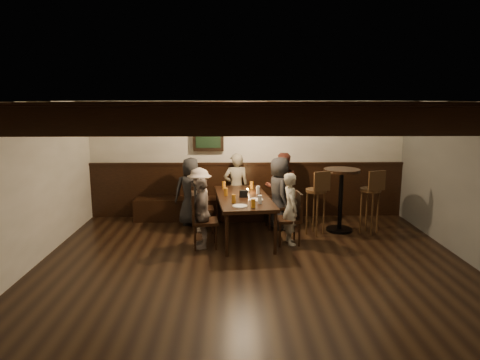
{
  "coord_description": "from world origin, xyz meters",
  "views": [
    {
      "loc": [
        -0.33,
        -5.29,
        2.43
      ],
      "look_at": [
        -0.2,
        1.3,
        1.18
      ],
      "focal_mm": 32.0,
      "sensor_mm": 36.0,
      "label": 1
    }
  ],
  "objects_px": {
    "chair_right_near": "(277,214)",
    "person_bench_left": "(191,191)",
    "chair_right_far": "(289,228)",
    "person_right_near": "(279,193)",
    "dining_table": "(243,200)",
    "bar_stool_right": "(370,210)",
    "person_bench_right": "(282,187)",
    "bar_stool_left": "(316,211)",
    "person_left_near": "(200,200)",
    "chair_left_near": "(202,217)",
    "person_bench_centre": "(236,187)",
    "chair_left_far": "(204,231)",
    "high_top_table": "(341,191)",
    "person_left_far": "(202,213)",
    "person_right_far": "(291,209)"
  },
  "relations": [
    {
      "from": "chair_right_near",
      "to": "person_bench_left",
      "type": "height_order",
      "value": "person_bench_left"
    },
    {
      "from": "chair_right_far",
      "to": "person_right_near",
      "type": "distance_m",
      "value": 0.99
    },
    {
      "from": "dining_table",
      "to": "bar_stool_right",
      "type": "bearing_deg",
      "value": -2.05
    },
    {
      "from": "person_bench_left",
      "to": "person_bench_right",
      "type": "height_order",
      "value": "person_bench_right"
    },
    {
      "from": "dining_table",
      "to": "person_bench_left",
      "type": "distance_m",
      "value": 1.27
    },
    {
      "from": "chair_right_near",
      "to": "bar_stool_left",
      "type": "xyz_separation_m",
      "value": [
        0.65,
        -0.41,
        0.17
      ]
    },
    {
      "from": "dining_table",
      "to": "bar_stool_right",
      "type": "distance_m",
      "value": 2.33
    },
    {
      "from": "person_left_near",
      "to": "bar_stool_left",
      "type": "relative_size",
      "value": 1.0
    },
    {
      "from": "chair_left_near",
      "to": "person_bench_left",
      "type": "bearing_deg",
      "value": -158.06
    },
    {
      "from": "dining_table",
      "to": "chair_left_near",
      "type": "height_order",
      "value": "chair_left_near"
    },
    {
      "from": "person_bench_centre",
      "to": "chair_left_near",
      "type": "bearing_deg",
      "value": 39.86
    },
    {
      "from": "chair_right_near",
      "to": "bar_stool_left",
      "type": "bearing_deg",
      "value": -128.27
    },
    {
      "from": "chair_left_far",
      "to": "bar_stool_left",
      "type": "bearing_deg",
      "value": 101.75
    },
    {
      "from": "dining_table",
      "to": "person_bench_centre",
      "type": "height_order",
      "value": "person_bench_centre"
    },
    {
      "from": "person_left_near",
      "to": "bar_stool_right",
      "type": "height_order",
      "value": "person_left_near"
    },
    {
      "from": "chair_left_near",
      "to": "person_right_near",
      "type": "xyz_separation_m",
      "value": [
        1.46,
        0.16,
        0.41
      ]
    },
    {
      "from": "person_bench_centre",
      "to": "high_top_table",
      "type": "relative_size",
      "value": 1.18
    },
    {
      "from": "chair_right_near",
      "to": "high_top_table",
      "type": "height_order",
      "value": "high_top_table"
    },
    {
      "from": "person_bench_left",
      "to": "person_bench_centre",
      "type": "xyz_separation_m",
      "value": [
        0.88,
        0.25,
        0.03
      ]
    },
    {
      "from": "chair_left_far",
      "to": "person_left_far",
      "type": "distance_m",
      "value": 0.31
    },
    {
      "from": "person_left_far",
      "to": "chair_right_near",
      "type": "bearing_deg",
      "value": 121.5
    },
    {
      "from": "person_bench_centre",
      "to": "person_right_near",
      "type": "relative_size",
      "value": 1.01
    },
    {
      "from": "dining_table",
      "to": "person_right_far",
      "type": "xyz_separation_m",
      "value": [
        0.79,
        -0.37,
        -0.07
      ]
    },
    {
      "from": "chair_left_near",
      "to": "chair_left_far",
      "type": "height_order",
      "value": "chair_left_far"
    },
    {
      "from": "chair_right_near",
      "to": "person_bench_centre",
      "type": "xyz_separation_m",
      "value": [
        -0.78,
        0.52,
        0.42
      ]
    },
    {
      "from": "bar_stool_right",
      "to": "chair_right_far",
      "type": "bearing_deg",
      "value": -176.37
    },
    {
      "from": "bar_stool_right",
      "to": "chair_right_near",
      "type": "bearing_deg",
      "value": 152.32
    },
    {
      "from": "person_bench_right",
      "to": "bar_stool_left",
      "type": "distance_m",
      "value": 1.05
    },
    {
      "from": "chair_right_near",
      "to": "person_bench_left",
      "type": "relative_size",
      "value": 0.66
    },
    {
      "from": "person_bench_left",
      "to": "person_right_far",
      "type": "distance_m",
      "value": 2.13
    },
    {
      "from": "bar_stool_left",
      "to": "dining_table",
      "type": "bearing_deg",
      "value": 162.97
    },
    {
      "from": "high_top_table",
      "to": "dining_table",
      "type": "bearing_deg",
      "value": -169.91
    },
    {
      "from": "chair_left_far",
      "to": "person_right_far",
      "type": "relative_size",
      "value": 0.76
    },
    {
      "from": "person_bench_left",
      "to": "dining_table",
      "type": "bearing_deg",
      "value": 135.0
    },
    {
      "from": "chair_right_near",
      "to": "chair_right_far",
      "type": "xyz_separation_m",
      "value": [
        0.1,
        -0.89,
        0.0
      ]
    },
    {
      "from": "chair_left_near",
      "to": "person_right_near",
      "type": "bearing_deg",
      "value": 90.0
    },
    {
      "from": "chair_left_far",
      "to": "person_left_far",
      "type": "height_order",
      "value": "person_left_far"
    },
    {
      "from": "dining_table",
      "to": "chair_left_near",
      "type": "bearing_deg",
      "value": 147.95
    },
    {
      "from": "person_left_far",
      "to": "person_left_near",
      "type": "bearing_deg",
      "value": 180.0
    },
    {
      "from": "chair_right_near",
      "to": "person_bench_left",
      "type": "bearing_deg",
      "value": 74.46
    },
    {
      "from": "high_top_table",
      "to": "bar_stool_left",
      "type": "xyz_separation_m",
      "value": [
        -0.5,
        -0.21,
        -0.33
      ]
    },
    {
      "from": "chair_left_far",
      "to": "chair_right_far",
      "type": "distance_m",
      "value": 1.44
    },
    {
      "from": "person_bench_right",
      "to": "person_right_far",
      "type": "xyz_separation_m",
      "value": [
        -0.0,
        -1.36,
        -0.09
      ]
    },
    {
      "from": "person_right_near",
      "to": "high_top_table",
      "type": "relative_size",
      "value": 1.17
    },
    {
      "from": "chair_right_near",
      "to": "person_left_near",
      "type": "distance_m",
      "value": 1.5
    },
    {
      "from": "dining_table",
      "to": "high_top_table",
      "type": "bearing_deg",
      "value": 3.93
    },
    {
      "from": "person_bench_left",
      "to": "bar_stool_left",
      "type": "distance_m",
      "value": 2.42
    },
    {
      "from": "person_bench_centre",
      "to": "bar_stool_right",
      "type": "bearing_deg",
      "value": 153.97
    },
    {
      "from": "chair_right_near",
      "to": "bar_stool_left",
      "type": "relative_size",
      "value": 0.74
    },
    {
      "from": "chair_right_far",
      "to": "bar_stool_left",
      "type": "relative_size",
      "value": 0.75
    }
  ]
}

